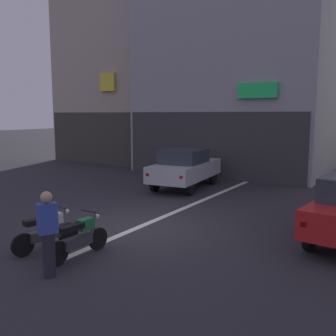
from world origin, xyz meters
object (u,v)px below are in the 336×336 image
car_silver_crossing_near (185,167)px  motorcycle_green_row_left_mid (79,237)px  car_white_down_street (306,157)px  person_by_motorcycles (48,234)px  motorcycle_white_row_leftmost (47,230)px

car_silver_crossing_near → motorcycle_green_row_left_mid: 8.33m
car_silver_crossing_near → motorcycle_green_row_left_mid: bearing=-76.5°
car_white_down_street → motorcycle_green_row_left_mid: car_white_down_street is taller
car_silver_crossing_near → person_by_motorcycles: (2.17, -9.12, -0.03)m
motorcycle_white_row_leftmost → motorcycle_green_row_left_mid: size_ratio=0.99×
car_silver_crossing_near → person_by_motorcycles: size_ratio=2.55×
car_silver_crossing_near → car_white_down_street: 7.61m
car_white_down_street → car_silver_crossing_near: bearing=-116.6°
motorcycle_white_row_leftmost → car_white_down_street: bearing=80.7°
person_by_motorcycles → motorcycle_white_row_leftmost: bearing=140.9°
car_white_down_street → motorcycle_green_row_left_mid: (-1.48, -14.89, -0.43)m
motorcycle_white_row_leftmost → motorcycle_green_row_left_mid: same height
car_silver_crossing_near → person_by_motorcycles: 9.37m
motorcycle_green_row_left_mid → motorcycle_white_row_leftmost: bearing=-176.8°
car_white_down_street → motorcycle_white_row_leftmost: car_white_down_street is taller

